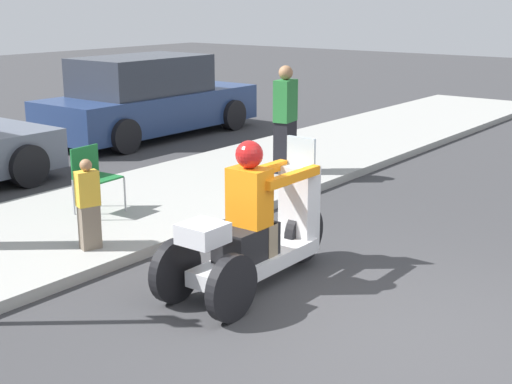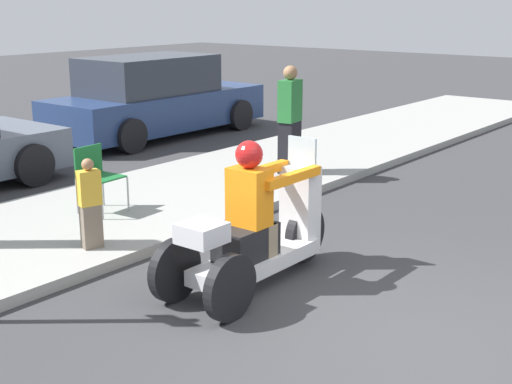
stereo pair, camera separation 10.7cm
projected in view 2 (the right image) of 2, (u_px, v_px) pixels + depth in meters
The scene contains 7 objects.
ground_plane at pixel (417, 347), 5.70m from camera, with size 60.00×60.00×0.00m, color #38383A.
sidewalk_strip at pixel (62, 229), 8.45m from camera, with size 28.00×2.80×0.12m.
motorcycle_trike at pixel (256, 234), 6.84m from camera, with size 2.21×0.77×1.44m.
spectator_with_child at pixel (290, 122), 10.77m from camera, with size 0.42×0.30×1.63m.
spectator_by_tree at pixel (90, 205), 7.53m from camera, with size 0.26×0.20×0.98m.
folding_chair_set_back at pixel (96, 172), 8.83m from camera, with size 0.49×0.49×0.82m.
parked_car_lot_left at pixel (155, 99), 14.33m from camera, with size 4.73×1.96×1.62m.
Camera 2 is at (-4.86, -2.21, 2.69)m, focal length 50.00 mm.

